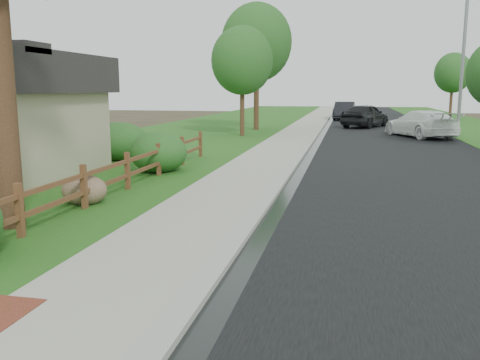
% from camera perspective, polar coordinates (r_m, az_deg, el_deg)
% --- Properties ---
extents(ground, '(120.00, 120.00, 0.00)m').
position_cam_1_polar(ground, '(6.52, -10.93, -15.59)').
color(ground, '#352E1D').
extents(road, '(8.00, 90.00, 0.02)m').
position_cam_1_polar(road, '(40.55, 15.19, 5.83)').
color(road, black).
rests_on(road, ground).
extents(curb, '(0.40, 90.00, 0.12)m').
position_cam_1_polar(curb, '(40.53, 9.22, 6.12)').
color(curb, gray).
rests_on(curb, ground).
extents(wet_gutter, '(0.50, 90.00, 0.00)m').
position_cam_1_polar(wet_gutter, '(40.52, 9.72, 6.05)').
color(wet_gutter, black).
rests_on(wet_gutter, road).
extents(sidewalk, '(2.20, 90.00, 0.10)m').
position_cam_1_polar(sidewalk, '(40.61, 7.38, 6.16)').
color(sidewalk, '#AFA899').
rests_on(sidewalk, ground).
extents(grass_strip, '(1.60, 90.00, 0.06)m').
position_cam_1_polar(grass_strip, '(40.81, 4.71, 6.21)').
color(grass_strip, '#195016').
rests_on(grass_strip, ground).
extents(lawn_near, '(9.00, 90.00, 0.04)m').
position_cam_1_polar(lawn_near, '(41.79, -2.43, 6.31)').
color(lawn_near, '#195016').
rests_on(lawn_near, ground).
extents(verge_far, '(6.00, 90.00, 0.04)m').
position_cam_1_polar(verge_far, '(41.50, 24.78, 5.36)').
color(verge_far, '#195016').
rests_on(verge_far, ground).
extents(ranch_fence, '(0.12, 16.92, 1.10)m').
position_cam_1_polar(ranch_fence, '(13.39, -14.64, 0.38)').
color(ranch_fence, '#53381B').
rests_on(ranch_fence, ground).
extents(white_suv, '(4.28, 5.89, 1.59)m').
position_cam_1_polar(white_suv, '(32.03, 19.62, 5.98)').
color(white_suv, white).
rests_on(white_suv, road).
extents(dark_car_mid, '(4.01, 5.53, 1.75)m').
position_cam_1_polar(dark_car_mid, '(39.30, 13.89, 7.06)').
color(dark_car_mid, black).
rests_on(dark_car_mid, road).
extents(dark_car_far, '(2.05, 5.11, 1.65)m').
position_cam_1_polar(dark_car_far, '(48.51, 11.64, 7.62)').
color(dark_car_far, black).
rests_on(dark_car_far, road).
extents(streetlight, '(2.19, 0.86, 9.70)m').
position_cam_1_polar(streetlight, '(32.68, 23.54, 14.04)').
color(streetlight, gray).
rests_on(streetlight, ground).
extents(boulder, '(1.40, 1.25, 0.76)m').
position_cam_1_polar(boulder, '(12.99, -17.08, -1.08)').
color(boulder, brown).
rests_on(boulder, ground).
extents(shrub_c, '(2.56, 2.56, 1.40)m').
position_cam_1_polar(shrub_c, '(17.46, -9.14, 3.07)').
color(shrub_c, '#1F4D1B').
rests_on(shrub_c, ground).
extents(shrub_d, '(2.99, 2.99, 1.54)m').
position_cam_1_polar(shrub_d, '(20.79, -13.35, 4.24)').
color(shrub_d, '#1F4D1B').
rests_on(shrub_d, ground).
extents(tree_near_left, '(3.68, 3.68, 6.51)m').
position_cam_1_polar(tree_near_left, '(30.85, 0.25, 13.25)').
color(tree_near_left, '#332115').
rests_on(tree_near_left, ground).
extents(tree_mid_left, '(4.80, 4.80, 8.59)m').
position_cam_1_polar(tree_mid_left, '(35.67, 1.88, 15.15)').
color(tree_mid_left, '#332115').
rests_on(tree_mid_left, ground).
extents(tree_far_right, '(3.33, 3.33, 6.14)m').
position_cam_1_polar(tree_far_right, '(51.47, 22.80, 11.02)').
color(tree_far_right, '#332115').
rests_on(tree_far_right, ground).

